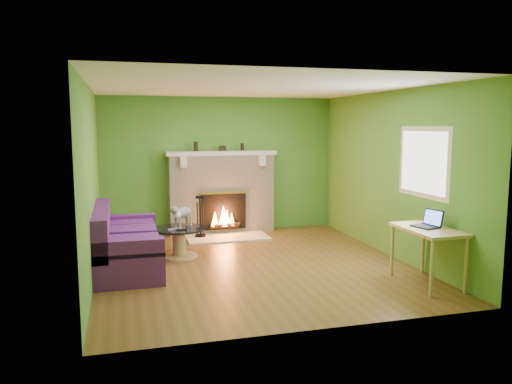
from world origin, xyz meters
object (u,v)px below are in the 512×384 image
(sofa, at_px, (124,245))
(coffee_table, at_px, (179,240))
(cat, at_px, (183,215))
(desk, at_px, (428,235))

(sofa, relative_size, coffee_table, 2.45)
(sofa, bearing_deg, cat, 27.66)
(cat, bearing_deg, coffee_table, -107.80)
(sofa, xyz_separation_m, cat, (0.93, 0.49, 0.31))
(sofa, distance_m, cat, 1.09)
(sofa, relative_size, desk, 1.99)
(sofa, xyz_separation_m, desk, (3.81, -1.79, 0.31))
(coffee_table, xyz_separation_m, cat, (0.08, 0.05, 0.39))
(cat, bearing_deg, sofa, -112.14)
(desk, height_order, cat, cat)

